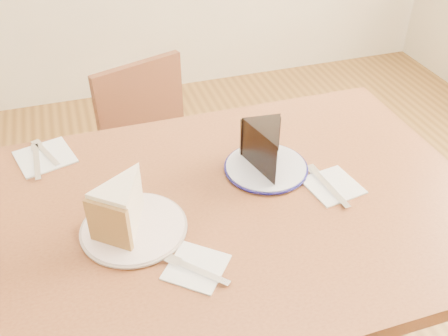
% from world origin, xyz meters
% --- Properties ---
extents(table, '(1.20, 0.80, 0.75)m').
position_xyz_m(table, '(0.00, 0.00, 0.65)').
color(table, '#4F2815').
rests_on(table, ground).
extents(chair_far, '(0.49, 0.49, 0.78)m').
position_xyz_m(chair_far, '(-0.03, 0.60, 0.44)').
color(chair_far, '#381C11').
rests_on(chair_far, ground).
extents(plate_cream, '(0.22, 0.22, 0.01)m').
position_xyz_m(plate_cream, '(-0.20, -0.02, 0.76)').
color(plate_cream, white).
rests_on(plate_cream, table).
extents(plate_navy, '(0.20, 0.20, 0.01)m').
position_xyz_m(plate_navy, '(0.14, 0.09, 0.76)').
color(plate_navy, white).
rests_on(plate_navy, table).
extents(carrot_cake, '(0.15, 0.16, 0.10)m').
position_xyz_m(carrot_cake, '(-0.21, -0.00, 0.81)').
color(carrot_cake, white).
rests_on(carrot_cake, plate_cream).
extents(chocolate_cake, '(0.11, 0.15, 0.10)m').
position_xyz_m(chocolate_cake, '(0.14, 0.08, 0.81)').
color(chocolate_cake, black).
rests_on(chocolate_cake, plate_navy).
extents(napkin_cream, '(0.15, 0.15, 0.00)m').
position_xyz_m(napkin_cream, '(-0.11, -0.16, 0.75)').
color(napkin_cream, white).
rests_on(napkin_cream, table).
extents(napkin_navy, '(0.13, 0.13, 0.00)m').
position_xyz_m(napkin_navy, '(0.27, -0.02, 0.75)').
color(napkin_navy, white).
rests_on(napkin_navy, table).
extents(napkin_spare, '(0.16, 0.16, 0.00)m').
position_xyz_m(napkin_spare, '(-0.38, 0.31, 0.75)').
color(napkin_spare, white).
rests_on(napkin_spare, table).
extents(fork_cream, '(0.11, 0.11, 0.00)m').
position_xyz_m(fork_cream, '(-0.11, -0.18, 0.76)').
color(fork_cream, silver).
rests_on(fork_cream, napkin_cream).
extents(knife_navy, '(0.03, 0.17, 0.00)m').
position_xyz_m(knife_navy, '(0.26, -0.02, 0.76)').
color(knife_navy, silver).
rests_on(knife_navy, napkin_navy).
extents(fork_spare, '(0.07, 0.13, 0.00)m').
position_xyz_m(fork_spare, '(-0.37, 0.33, 0.76)').
color(fork_spare, white).
rests_on(fork_spare, napkin_spare).
extents(knife_spare, '(0.02, 0.16, 0.00)m').
position_xyz_m(knife_spare, '(-0.40, 0.29, 0.76)').
color(knife_spare, silver).
rests_on(knife_spare, napkin_spare).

